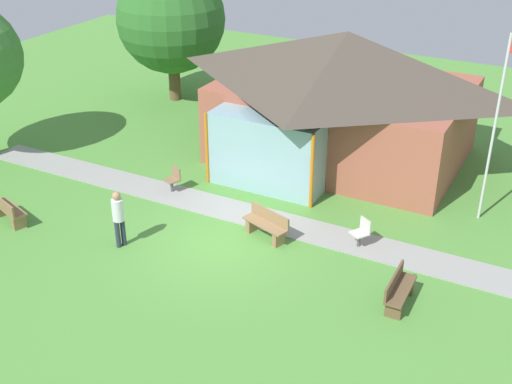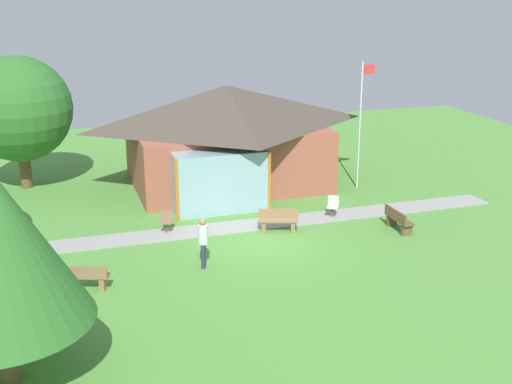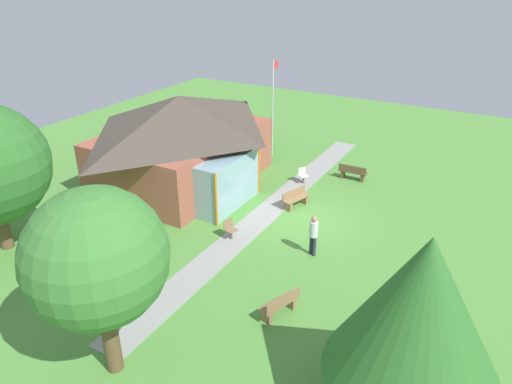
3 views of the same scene
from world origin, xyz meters
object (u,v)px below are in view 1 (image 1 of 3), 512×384
Objects in this scene: bench_rear_near_path at (266,225)px; patio_chair_lawn_spare at (361,234)px; pavilion at (342,94)px; flagpole at (497,123)px; visitor_strolling_lawn at (118,215)px; bench_mid_left at (8,210)px; patio_chair_west at (173,180)px; tree_behind_pavilion_left at (171,19)px; bench_mid_right at (399,291)px.

bench_rear_near_path is 1.82× the size of patio_chair_lawn_spare.
bench_rear_near_path is (0.27, -6.36, -2.00)m from pavilion.
flagpole is 11.09m from visitor_strolling_lawn.
bench_mid_left is 10.60m from patio_chair_lawn_spare.
flagpole is at bearing -22.27° from pavilion.
patio_chair_lawn_spare and patio_chair_west have the same top height.
flagpole is 0.96× the size of tree_behind_pavilion_left.
patio_chair_west is (-8.40, 2.47, 0.01)m from bench_mid_right.
bench_mid_right is 4.55m from bench_rear_near_path.
bench_mid_right is at bearing -175.38° from patio_chair_west.
tree_behind_pavilion_left is (-13.47, 10.08, 3.23)m from bench_mid_right.
flagpole is at bearing -32.58° from visitor_strolling_lawn.
tree_behind_pavilion_left reaches higher than flagpole.
bench_mid_right is at bearing -100.12° from flagpole.
flagpole is 14.69m from bench_mid_left.
tree_behind_pavilion_left is at bearing 164.83° from pavilion.
flagpole is 5.05m from patio_chair_lawn_spare.
visitor_strolling_lawn is at bearing 120.40° from patio_chair_west.
flagpole reaches higher than bench_rear_near_path.
bench_rear_near_path is at bearing -174.80° from patio_chair_west.
bench_rear_near_path is 13.05m from tree_behind_pavilion_left.
flagpole is at bearing -17.98° from tree_behind_pavilion_left.
bench_rear_near_path is 1.82× the size of patio_chair_west.
patio_chair_lawn_spare is (2.88, -5.55, -1.99)m from pavilion.
pavilion is 5.44× the size of visitor_strolling_lawn.
visitor_strolling_lawn reaches higher than patio_chair_lawn_spare.
patio_chair_west is 3.61m from visitor_strolling_lawn.
tree_behind_pavilion_left reaches higher than bench_rear_near_path.
patio_chair_west is at bearing 29.64° from patio_chair_lawn_spare.
pavilion is at bearing -30.09° from patio_chair_lawn_spare.
bench_mid_right is (4.62, -7.68, -2.00)m from pavilion.
pavilion is 6.74m from patio_chair_west.
bench_rear_near_path is 4.20m from patio_chair_west.
visitor_strolling_lawn is (-3.46, -2.37, 0.62)m from bench_rear_near_path.
patio_chair_lawn_spare is (-1.75, 2.13, 0.01)m from bench_mid_right.
pavilion is at bearing -15.17° from tree_behind_pavilion_left.
visitor_strolling_lawn is at bearing -83.40° from bench_mid_right.
bench_mid_left is (-7.06, -9.23, -2.00)m from pavilion.
bench_mid_right is 1.75× the size of patio_chair_west.
bench_mid_right is at bearing 161.80° from patio_chair_lawn_spare.
pavilion is 9.25m from tree_behind_pavilion_left.
patio_chair_west is (3.28, 4.02, 0.01)m from bench_mid_left.
pavilion is 11.00× the size of patio_chair_lawn_spare.
bench_mid_left and bench_rear_near_path have the same top height.
patio_chair_lawn_spare is 0.49× the size of visitor_strolling_lawn.
patio_chair_lawn_spare is at bearing -144.41° from bench_rear_near_path.
bench_mid_left is at bearing 52.86° from patio_chair_lawn_spare.
bench_rear_near_path is 0.26× the size of tree_behind_pavilion_left.
bench_rear_near_path is at bearing -87.57° from pavilion.
pavilion reaches higher than patio_chair_west.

